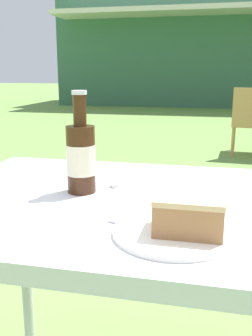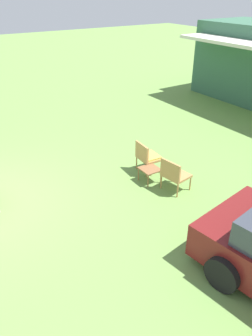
# 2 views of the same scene
# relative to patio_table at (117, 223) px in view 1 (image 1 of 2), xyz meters

# --- Properties ---
(patio_table) EXTENTS (0.95, 0.73, 0.72)m
(patio_table) POSITION_rel_patio_table_xyz_m (0.00, 0.00, 0.00)
(patio_table) COLOR silver
(patio_table) RESTS_ON ground_plane
(cake_on_plate) EXTENTS (0.23, 0.23, 0.08)m
(cake_on_plate) POSITION_rel_patio_table_xyz_m (0.18, -0.20, 0.10)
(cake_on_plate) COLOR white
(cake_on_plate) RESTS_ON patio_table
(cola_bottle_near) EXTENTS (0.07, 0.07, 0.26)m
(cola_bottle_near) POSITION_rel_patio_table_xyz_m (-0.10, 0.03, 0.16)
(cola_bottle_near) COLOR #381E0F
(cola_bottle_near) RESTS_ON patio_table
(fork) EXTENTS (0.17, 0.07, 0.01)m
(fork) POSITION_rel_patio_table_xyz_m (0.11, -0.19, 0.07)
(fork) COLOR silver
(fork) RESTS_ON patio_table
(loose_bottle_cap) EXTENTS (0.03, 0.03, 0.01)m
(loose_bottle_cap) POSITION_rel_patio_table_xyz_m (-0.03, 0.08, 0.07)
(loose_bottle_cap) COLOR silver
(loose_bottle_cap) RESTS_ON patio_table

